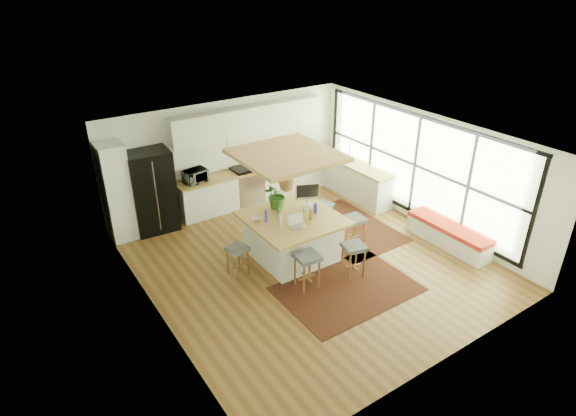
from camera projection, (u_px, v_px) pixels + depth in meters
floor at (309, 261)px, 10.14m from camera, size 7.00×7.00×0.00m
ceiling at (312, 139)px, 8.92m from camera, size 7.00×7.00×0.00m
wall_back at (229, 153)px, 12.12m from camera, size 6.50×0.00×6.50m
wall_front at (452, 293)px, 6.94m from camera, size 6.50×0.00×6.50m
wall_left at (152, 252)px, 7.92m from camera, size 0.00×7.00×7.00m
wall_right at (423, 169)px, 11.14m from camera, size 0.00×7.00×7.00m
window_wall at (422, 167)px, 11.11m from camera, size 0.10×6.20×2.60m
pantry at (117, 193)px, 10.52m from camera, size 0.55×0.60×2.25m
back_counter_base at (255, 185)px, 12.57m from camera, size 4.20×0.60×0.88m
back_counter_top at (254, 169)px, 12.36m from camera, size 4.24×0.64×0.05m
backsplash at (248, 149)px, 12.38m from camera, size 4.20×0.02×0.80m
upper_cabinets at (250, 120)px, 11.90m from camera, size 4.20×0.34×0.70m
range at (247, 185)px, 12.42m from camera, size 0.76×0.62×1.00m
right_counter_base at (353, 180)px, 12.88m from camera, size 0.60×2.50×0.88m
right_counter_top at (354, 164)px, 12.67m from camera, size 0.64×2.54×0.05m
window_bench at (448, 235)px, 10.61m from camera, size 0.52×2.00×0.50m
ceiling_panel at (287, 168)px, 9.36m from camera, size 1.86×1.86×0.80m
rug_near at (347, 289)px, 9.25m from camera, size 2.60×1.80×0.01m
rug_right at (347, 228)px, 11.39m from camera, size 1.80×2.60×0.01m
fridge at (152, 193)px, 10.98m from camera, size 1.01×0.82×1.95m
island at (292, 236)px, 10.13m from camera, size 1.85×1.85×0.93m
stool_near_left at (307, 272)px, 9.15m from camera, size 0.47×0.47×0.74m
stool_near_right at (353, 260)px, 9.52m from camera, size 0.49×0.49×0.71m
stool_right_front at (353, 233)px, 10.50m from camera, size 0.46×0.46×0.73m
stool_right_back at (323, 215)px, 11.23m from camera, size 0.49×0.49×0.66m
stool_left_side at (238, 259)px, 9.55m from camera, size 0.44×0.44×0.64m
laptop at (298, 222)px, 9.50m from camera, size 0.38×0.40×0.25m
monitor at (308, 194)px, 10.33m from camera, size 0.57×0.38×0.50m
microwave at (195, 175)px, 11.46m from camera, size 0.60×0.39×0.38m
island_plant at (277, 197)px, 10.22m from camera, size 0.77×0.79×0.48m
island_bowl at (257, 219)px, 9.80m from camera, size 0.27×0.27×0.05m
island_bottle_0 at (267, 218)px, 9.68m from camera, size 0.07×0.07×0.19m
island_bottle_1 at (280, 221)px, 9.57m from camera, size 0.07×0.07×0.19m
island_bottle_2 at (311, 216)px, 9.78m from camera, size 0.07×0.07×0.19m
island_bottle_3 at (305, 208)px, 10.09m from camera, size 0.07×0.07×0.19m
island_bottle_4 at (278, 211)px, 9.96m from camera, size 0.07×0.07×0.19m
island_bottle_5 at (315, 209)px, 10.05m from camera, size 0.07×0.07×0.19m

